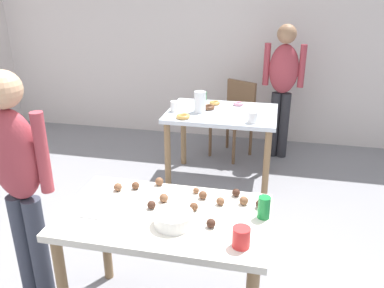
{
  "coord_description": "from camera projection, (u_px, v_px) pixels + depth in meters",
  "views": [
    {
      "loc": [
        0.53,
        -1.78,
        1.9
      ],
      "look_at": [
        0.0,
        0.62,
        0.9
      ],
      "focal_mm": 36.91,
      "sensor_mm": 36.0,
      "label": 1
    }
  ],
  "objects": [
    {
      "name": "wall_back",
      "position": [
        237.0,
        37.0,
        4.84
      ],
      "size": [
        6.4,
        0.1,
        2.6
      ],
      "primitive_type": "cube",
      "color": "silver",
      "rests_on": "ground_plane"
    },
    {
      "name": "dining_table_near",
      "position": [
        165.0,
        231.0,
        2.18
      ],
      "size": [
        1.12,
        0.67,
        0.75
      ],
      "color": "silver",
      "rests_on": "ground_plane"
    },
    {
      "name": "dining_table_far",
      "position": [
        222.0,
        122.0,
        3.88
      ],
      "size": [
        1.05,
        0.77,
        0.75
      ],
      "color": "silver",
      "rests_on": "ground_plane"
    },
    {
      "name": "chair_far_table",
      "position": [
        235.0,
        114.0,
        4.58
      ],
      "size": [
        0.54,
        0.54,
        0.87
      ],
      "color": "brown",
      "rests_on": "ground_plane"
    },
    {
      "name": "person_girl_near",
      "position": [
        18.0,
        176.0,
        2.22
      ],
      "size": [
        0.46,
        0.24,
        1.5
      ],
      "color": "#383D4C",
      "rests_on": "ground_plane"
    },
    {
      "name": "person_adult_far",
      "position": [
        283.0,
        81.0,
        4.37
      ],
      "size": [
        0.45,
        0.22,
        1.51
      ],
      "color": "#28282D",
      "rests_on": "ground_plane"
    },
    {
      "name": "mixing_bowl",
      "position": [
        174.0,
        219.0,
        2.02
      ],
      "size": [
        0.2,
        0.2,
        0.07
      ],
      "primitive_type": "cylinder",
      "color": "white",
      "rests_on": "dining_table_near"
    },
    {
      "name": "soda_can",
      "position": [
        264.0,
        207.0,
        2.07
      ],
      "size": [
        0.07,
        0.07,
        0.12
      ],
      "primitive_type": "cylinder",
      "color": "#198438",
      "rests_on": "dining_table_near"
    },
    {
      "name": "fork_near",
      "position": [
        90.0,
        218.0,
        2.09
      ],
      "size": [
        0.17,
        0.02,
        0.01
      ],
      "primitive_type": "cube",
      "color": "silver",
      "rests_on": "dining_table_near"
    },
    {
      "name": "cup_near_0",
      "position": [
        241.0,
        237.0,
        1.85
      ],
      "size": [
        0.09,
        0.09,
        0.1
      ],
      "primitive_type": "cylinder",
      "color": "red",
      "rests_on": "dining_table_near"
    },
    {
      "name": "cake_ball_0",
      "position": [
        151.0,
        205.0,
        2.17
      ],
      "size": [
        0.05,
        0.05,
        0.05
      ],
      "primitive_type": "sphere",
      "color": "#3D2319",
      "rests_on": "dining_table_near"
    },
    {
      "name": "cake_ball_1",
      "position": [
        260.0,
        204.0,
        2.18
      ],
      "size": [
        0.05,
        0.05,
        0.05
      ],
      "primitive_type": "sphere",
      "color": "#3D2319",
      "rests_on": "dining_table_near"
    },
    {
      "name": "cake_ball_2",
      "position": [
        220.0,
        201.0,
        2.21
      ],
      "size": [
        0.05,
        0.05,
        0.05
      ],
      "primitive_type": "sphere",
      "color": "brown",
      "rests_on": "dining_table_near"
    },
    {
      "name": "cake_ball_3",
      "position": [
        211.0,
        223.0,
        2.0
      ],
      "size": [
        0.05,
        0.05,
        0.05
      ],
      "primitive_type": "sphere",
      "color": "#3D2319",
      "rests_on": "dining_table_near"
    },
    {
      "name": "cake_ball_4",
      "position": [
        118.0,
        187.0,
        2.36
      ],
      "size": [
        0.05,
        0.05,
        0.05
      ],
      "primitive_type": "sphere",
      "color": "brown",
      "rests_on": "dining_table_near"
    },
    {
      "name": "cake_ball_5",
      "position": [
        236.0,
        193.0,
        2.3
      ],
      "size": [
        0.05,
        0.05,
        0.05
      ],
      "primitive_type": "sphere",
      "color": "#3D2319",
      "rests_on": "dining_table_near"
    },
    {
      "name": "cake_ball_6",
      "position": [
        194.0,
        207.0,
        2.15
      ],
      "size": [
        0.05,
        0.05,
        0.05
      ],
      "primitive_type": "sphere",
      "color": "brown",
      "rests_on": "dining_table_near"
    },
    {
      "name": "cake_ball_7",
      "position": [
        136.0,
        186.0,
        2.38
      ],
      "size": [
        0.05,
        0.05,
        0.05
      ],
      "primitive_type": "sphere",
      "color": "brown",
      "rests_on": "dining_table_near"
    },
    {
      "name": "cake_ball_8",
      "position": [
        159.0,
        181.0,
        2.42
      ],
      "size": [
        0.05,
        0.05,
        0.05
      ],
      "primitive_type": "sphere",
      "color": "brown",
      "rests_on": "dining_table_near"
    },
    {
      "name": "cake_ball_9",
      "position": [
        203.0,
        195.0,
        2.27
      ],
      "size": [
        0.05,
        0.05,
        0.05
      ],
      "primitive_type": "sphere",
      "color": "brown",
      "rests_on": "dining_table_near"
    },
    {
      "name": "cake_ball_10",
      "position": [
        164.0,
        198.0,
        2.24
      ],
      "size": [
        0.05,
        0.05,
        0.05
      ],
      "primitive_type": "sphere",
      "color": "brown",
      "rests_on": "dining_table_near"
    },
    {
      "name": "cake_ball_11",
      "position": [
        196.0,
        190.0,
        2.33
      ],
      "size": [
        0.04,
        0.04,
        0.04
      ],
      "primitive_type": "sphere",
      "color": "brown",
      "rests_on": "dining_table_near"
    },
    {
      "name": "cake_ball_12",
      "position": [
        244.0,
        201.0,
        2.21
      ],
      "size": [
        0.05,
        0.05,
        0.05
      ],
      "primitive_type": "sphere",
      "color": "brown",
      "rests_on": "dining_table_near"
    },
    {
      "name": "pitcher_far",
      "position": [
        200.0,
        102.0,
        3.79
      ],
      "size": [
        0.11,
        0.11,
        0.2
      ],
      "primitive_type": "cylinder",
      "color": "white",
      "rests_on": "dining_table_far"
    },
    {
      "name": "cup_far_0",
      "position": [
        174.0,
        106.0,
        3.83
      ],
      "size": [
        0.08,
        0.08,
        0.1
      ],
      "primitive_type": "cylinder",
      "color": "white",
      "rests_on": "dining_table_far"
    },
    {
      "name": "cup_far_1",
      "position": [
        203.0,
        97.0,
        4.11
      ],
      "size": [
        0.08,
        0.08,
        0.11
      ],
      "primitive_type": "cylinder",
      "color": "green",
      "rests_on": "dining_table_far"
    },
    {
      "name": "cup_far_2",
      "position": [
        252.0,
        117.0,
        3.51
      ],
      "size": [
        0.09,
        0.09,
        0.1
      ],
      "primitive_type": "cylinder",
      "color": "white",
      "rests_on": "dining_table_far"
    },
    {
      "name": "donut_far_0",
      "position": [
        215.0,
        103.0,
        4.05
      ],
      "size": [
        0.11,
        0.11,
        0.03
      ],
      "primitive_type": "torus",
      "color": "gold",
      "rests_on": "dining_table_far"
    },
    {
      "name": "donut_far_1",
      "position": [
        238.0,
        104.0,
        4.03
      ],
      "size": [
        0.11,
        0.11,
        0.03
      ],
      "primitive_type": "torus",
      "color": "pink",
      "rests_on": "dining_table_far"
    },
    {
      "name": "donut_far_2",
      "position": [
        208.0,
        107.0,
        3.9
      ],
      "size": [
        0.13,
        0.13,
        0.04
      ],
      "primitive_type": "torus",
      "color": "brown",
      "rests_on": "dining_table_far"
    },
    {
      "name": "donut_far_3",
      "position": [
        183.0,
        116.0,
        3.63
      ],
      "size": [
        0.13,
        0.13,
        0.04
      ],
      "primitive_type": "torus",
      "color": "gold",
      "rests_on": "dining_table_far"
    }
  ]
}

